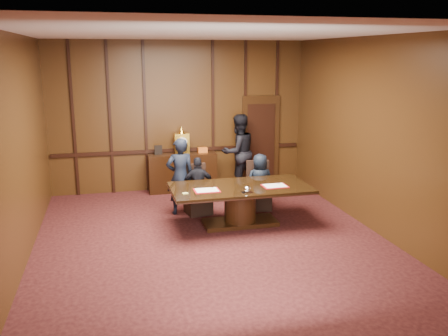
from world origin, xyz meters
name	(u,v)px	position (x,y,z in m)	size (l,w,h in m)	color
room	(214,142)	(0.07, 0.14, 1.72)	(7.00, 7.04, 3.50)	black
sideboard	(182,171)	(0.00, 3.26, 0.49)	(1.60, 0.45, 1.54)	black
conference_table	(240,199)	(0.70, 0.68, 0.51)	(2.62, 1.32, 0.76)	black
folder_left	(207,190)	(0.02, 0.53, 0.77)	(0.46, 0.33, 0.02)	#B61018
folder_right	(275,186)	(1.33, 0.52, 0.77)	(0.47, 0.34, 0.02)	#B61018
inkstand	(247,190)	(0.70, 0.23, 0.81)	(0.20, 0.14, 0.12)	white
notepad	(185,193)	(-0.39, 0.44, 0.77)	(0.10, 0.07, 0.01)	#CFC565
chair_left	(198,199)	(0.04, 1.56, 0.29)	(0.55, 0.55, 0.99)	black
chair_right	(259,195)	(1.35, 1.56, 0.29)	(0.54, 0.54, 0.99)	black
signatory_left	(198,186)	(0.05, 1.48, 0.59)	(0.69, 0.29, 1.18)	black
signatory_right	(260,182)	(1.35, 1.48, 0.59)	(0.58, 0.38, 1.19)	black
witness_left	(180,176)	(-0.30, 1.62, 0.78)	(0.57, 0.37, 1.56)	black
witness_right	(238,152)	(1.33, 3.10, 0.91)	(0.88, 0.69, 1.81)	black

